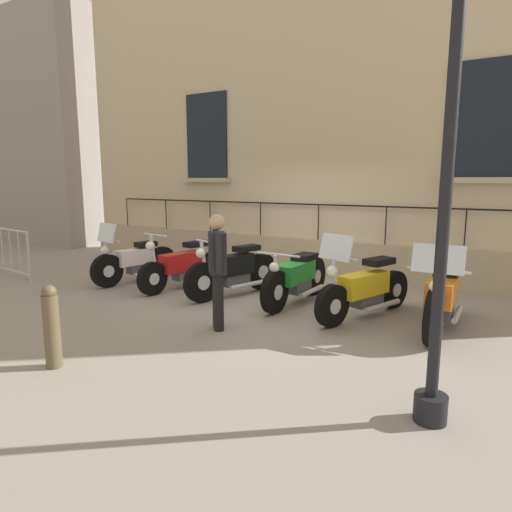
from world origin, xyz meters
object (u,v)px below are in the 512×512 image
Objects in this scene: motorcycle_green at (296,278)px; lamppost at (448,168)px; motorcycle_white at (135,262)px; crowd_barrier at (6,250)px; pedestrian_standing at (218,266)px; motorcycle_orange at (442,299)px; motorcycle_red at (184,266)px; bollard at (52,326)px; motorcycle_yellow at (364,289)px; motorcycle_black at (233,271)px.

motorcycle_green is 0.54× the size of lamppost.
motorcycle_white is 0.94× the size of motorcycle_green.
crowd_barrier is at bearing -78.54° from motorcycle_green.
motorcycle_orange is at bearing 119.66° from pedestrian_standing.
bollard is (3.61, 1.14, 0.05)m from motorcycle_red.
pedestrian_standing is (1.49, 3.12, 0.47)m from motorcycle_white.
pedestrian_standing is (-1.04, -2.96, -1.24)m from lamppost.
motorcycle_orange reaches higher than motorcycle_white.
pedestrian_standing is (1.73, -0.36, 0.47)m from motorcycle_green.
motorcycle_green is 1.23m from motorcycle_yellow.
pedestrian_standing reaches higher than crowd_barrier.
motorcycle_white is at bearing -112.56° from lamppost.
motorcycle_white reaches higher than crowd_barrier.
motorcycle_red is at bearing -91.92° from motorcycle_black.
pedestrian_standing is (-1.98, 0.81, 0.42)m from bollard.
pedestrian_standing is at bearing 157.70° from bollard.
motorcycle_red is 1.06× the size of crowd_barrier.
motorcycle_white reaches higher than motorcycle_green.
motorcycle_orange is 4.92m from bollard.
pedestrian_standing reaches higher than motorcycle_orange.
lamppost reaches higher than motorcycle_white.
motorcycle_green is 1.02× the size of motorcycle_orange.
bollard is at bearing -17.48° from motorcycle_green.
motorcycle_green is 1.03× the size of motorcycle_yellow.
motorcycle_black is 3.57m from bollard.
bollard is at bearing 33.65° from motorcycle_white.
motorcycle_orange is at bearing 84.60° from motorcycle_green.
motorcycle_white is 3.48m from motorcycle_green.
motorcycle_black is 0.98× the size of motorcycle_orange.
motorcycle_yellow is 0.53× the size of lamppost.
motorcycle_yellow is at bearing 98.25° from crowd_barrier.
pedestrian_standing is (1.63, 1.95, 0.47)m from motorcycle_red.
motorcycle_black is 1.84m from pedestrian_standing.
motorcycle_red is 1.03× the size of motorcycle_green.
motorcycle_yellow is at bearing 88.72° from motorcycle_red.
motorcycle_white is 0.51× the size of lamppost.
motorcycle_red is 1.14m from motorcycle_black.
motorcycle_black is at bearing -152.96° from pedestrian_standing.
lamppost is (2.52, 6.08, 1.72)m from motorcycle_white.
bollard is at bearing 17.60° from motorcycle_red.
motorcycle_yellow reaches higher than motorcycle_white.
lamppost is 4.23m from bollard.
motorcycle_red reaches higher than motorcycle_green.
motorcycle_black is 0.96× the size of motorcycle_green.
motorcycle_yellow is 2.15× the size of bollard.
motorcycle_red is at bearing 97.01° from motorcycle_white.
motorcycle_black is 5.15m from crowd_barrier.
motorcycle_red is 4.62m from motorcycle_orange.
motorcycle_orange reaches higher than motorcycle_black.
motorcycle_green is at bearing 101.46° from crowd_barrier.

